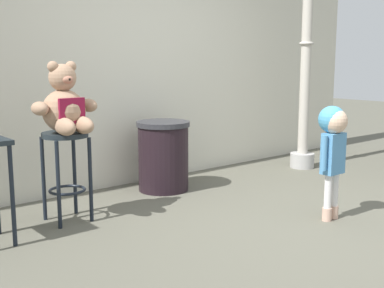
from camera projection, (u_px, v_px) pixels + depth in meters
name	position (u px, v px, depth m)	size (l,w,h in m)	color
ground_plane	(283.00, 226.00, 4.01)	(24.00, 24.00, 0.00)	#58574A
building_wall	(132.00, 12.00, 5.32)	(7.14, 0.30, 3.68)	beige
bar_stool_with_teddy	(66.00, 158.00, 4.07)	(0.38, 0.38, 0.75)	#1D252A
teddy_bear	(65.00, 107.00, 3.98)	(0.54, 0.49, 0.57)	#A47F63
child_walking	(333.00, 138.00, 4.07)	(0.30, 0.24, 0.96)	#CFA58F
trash_bin	(163.00, 156.00, 5.08)	(0.54, 0.54, 0.71)	black
lamppost	(305.00, 85.00, 6.04)	(0.30, 0.30, 2.62)	#A4A2A0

